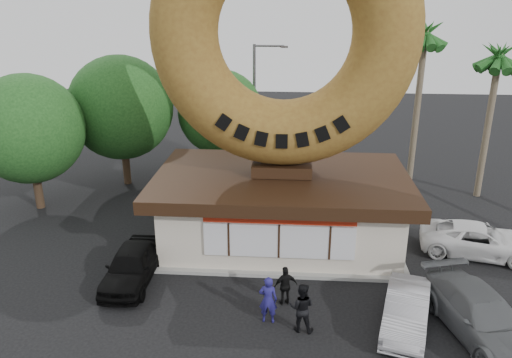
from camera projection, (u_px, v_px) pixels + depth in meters
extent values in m
plane|color=black|center=(276.00, 319.00, 17.51)|extent=(90.00, 90.00, 0.00)
cube|color=beige|center=(281.00, 211.00, 22.62)|extent=(10.00, 6.00, 3.00)
cube|color=#999993|center=(281.00, 240.00, 23.11)|extent=(10.60, 6.60, 0.15)
cube|color=#3F3F3F|center=(282.00, 179.00, 22.09)|extent=(10.00, 6.00, 0.10)
cube|color=black|center=(282.00, 180.00, 22.10)|extent=(11.20, 7.20, 0.55)
cube|color=silver|center=(279.00, 241.00, 19.74)|extent=(6.00, 0.12, 1.40)
cube|color=#AA220E|center=(279.00, 218.00, 19.38)|extent=(6.00, 0.10, 0.45)
cube|color=black|center=(282.00, 169.00, 21.91)|extent=(2.60, 1.40, 0.50)
torus|color=olive|center=(284.00, 34.00, 19.95)|extent=(10.94, 2.79, 10.94)
cylinder|color=#473321|center=(126.00, 157.00, 29.79)|extent=(0.44, 0.44, 3.30)
sphere|color=#174017|center=(121.00, 108.00, 28.76)|extent=(6.00, 6.00, 6.00)
cylinder|color=#473321|center=(221.00, 153.00, 31.35)|extent=(0.44, 0.44, 2.86)
sphere|color=#174017|center=(220.00, 112.00, 30.46)|extent=(5.20, 5.20, 5.20)
cylinder|color=#473321|center=(37.00, 180.00, 26.33)|extent=(0.44, 0.44, 3.08)
sphere|color=#174017|center=(28.00, 129.00, 25.37)|extent=(5.60, 5.60, 5.60)
cylinder|color=#726651|center=(417.00, 111.00, 28.55)|extent=(0.36, 0.36, 9.00)
cylinder|color=#726651|center=(488.00, 127.00, 27.07)|extent=(0.36, 0.36, 8.00)
cylinder|color=#59595E|center=(254.00, 110.00, 31.27)|extent=(0.18, 0.18, 8.00)
cylinder|color=#59595E|center=(269.00, 46.00, 29.87)|extent=(1.80, 0.12, 0.12)
cube|color=#59595E|center=(284.00, 47.00, 29.82)|extent=(0.45, 0.20, 0.12)
imported|color=navy|center=(268.00, 300.00, 17.11)|extent=(0.66, 0.45, 1.76)
imported|color=black|center=(302.00, 307.00, 16.66)|extent=(0.94, 0.77, 1.78)
imported|color=black|center=(285.00, 286.00, 18.14)|extent=(0.97, 0.67, 1.53)
imported|color=black|center=(132.00, 265.00, 19.62)|extent=(1.73, 4.25, 1.44)
imported|color=#9F9EA3|center=(406.00, 310.00, 16.91)|extent=(2.41, 4.21, 1.31)
imported|color=slate|center=(481.00, 315.00, 16.48)|extent=(3.35, 5.51, 1.49)
imported|color=white|center=(479.00, 240.00, 21.73)|extent=(5.33, 3.30, 1.38)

